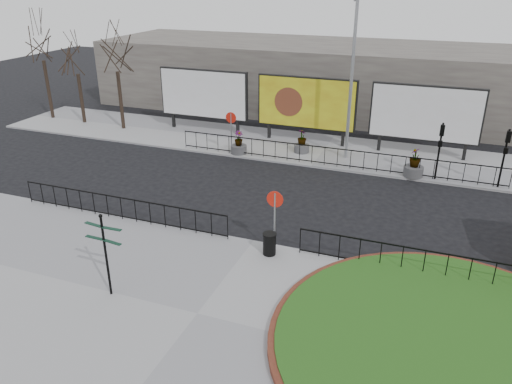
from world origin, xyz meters
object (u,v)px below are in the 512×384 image
at_px(planter_a, 239,146).
at_px(billboard_mid, 306,103).
at_px(planter_c, 414,166).
at_px(litter_bin, 269,244).
at_px(planter_b, 302,144).
at_px(fingerpost_sign, 105,247).
at_px(lamp_post, 352,76).

bearing_deg(planter_a, billboard_mid, 48.53).
bearing_deg(planter_c, litter_bin, -113.67).
relative_size(planter_a, planter_b, 0.97).
bearing_deg(planter_c, fingerpost_sign, -120.62).
distance_m(lamp_post, planter_a, 7.57).
relative_size(litter_bin, planter_a, 0.65).
xyz_separation_m(billboard_mid, lamp_post, (3.01, -1.97, 2.23)).
bearing_deg(litter_bin, billboard_mid, 100.04).
bearing_deg(fingerpost_sign, litter_bin, 53.36).
distance_m(fingerpost_sign, planter_b, 16.25).
bearing_deg(lamp_post, planter_c, -22.39).
relative_size(fingerpost_sign, litter_bin, 3.37).
height_order(lamp_post, planter_c, lamp_post).
height_order(billboard_mid, lamp_post, lamp_post).
bearing_deg(lamp_post, planter_b, -180.00).
relative_size(billboard_mid, lamp_post, 0.67).
relative_size(billboard_mid, litter_bin, 7.04).
distance_m(billboard_mid, lamp_post, 4.23).
bearing_deg(planter_b, billboard_mid, 100.08).
bearing_deg(billboard_mid, planter_b, -79.92).
distance_m(litter_bin, planter_a, 11.65).
relative_size(lamp_post, litter_bin, 10.48).
bearing_deg(lamp_post, planter_a, -166.07).
height_order(planter_a, planter_b, planter_b).
bearing_deg(lamp_post, billboard_mid, 146.75).
relative_size(planter_a, planter_c, 0.87).
distance_m(lamp_post, fingerpost_sign, 16.99).
bearing_deg(lamp_post, litter_bin, -92.79).
relative_size(billboard_mid, planter_b, 4.44).
bearing_deg(planter_c, billboard_mid, 152.60).
xyz_separation_m(billboard_mid, fingerpost_sign, (-1.67, -18.04, -0.69)).
height_order(fingerpost_sign, planter_b, fingerpost_sign).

